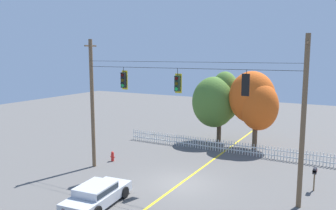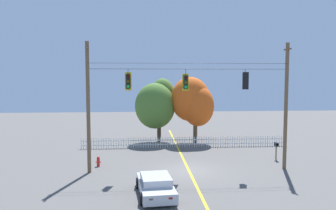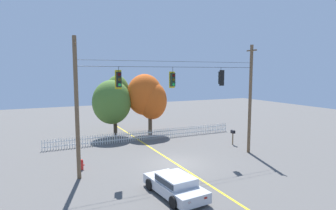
{
  "view_description": "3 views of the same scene",
  "coord_description": "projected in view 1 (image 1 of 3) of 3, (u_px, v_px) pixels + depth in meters",
  "views": [
    {
      "loc": [
        8.96,
        -18.05,
        7.84
      ],
      "look_at": [
        -0.65,
        -0.43,
        4.88
      ],
      "focal_mm": 36.75,
      "sensor_mm": 36.0,
      "label": 1
    },
    {
      "loc": [
        -3.12,
        -23.11,
        6.52
      ],
      "look_at": [
        -1.49,
        -0.51,
        4.63
      ],
      "focal_mm": 36.48,
      "sensor_mm": 36.0,
      "label": 2
    },
    {
      "loc": [
        -9.19,
        -18.09,
        6.67
      ],
      "look_at": [
        -0.8,
        -0.39,
        4.41
      ],
      "focal_mm": 30.48,
      "sensor_mm": 36.0,
      "label": 3
    }
  ],
  "objects": [
    {
      "name": "ground",
      "position": [
        181.0,
        183.0,
        21.07
      ],
      "size": [
        80.0,
        80.0,
        0.0
      ],
      "primitive_type": "plane",
      "color": "#565451"
    },
    {
      "name": "lane_centerline_stripe",
      "position": [
        181.0,
        183.0,
        21.07
      ],
      "size": [
        0.16,
        36.0,
        0.01
      ],
      "primitive_type": "cube",
      "color": "gold",
      "rests_on": "ground"
    },
    {
      "name": "signal_support_span",
      "position": [
        181.0,
        111.0,
        20.41
      ],
      "size": [
        13.91,
        1.1,
        8.86
      ],
      "color": "brown",
      "rests_on": "ground"
    },
    {
      "name": "traffic_signal_northbound_primary",
      "position": [
        124.0,
        80.0,
        22.14
      ],
      "size": [
        0.43,
        0.38,
        1.45
      ],
      "color": "black"
    },
    {
      "name": "traffic_signal_southbound_primary",
      "position": [
        178.0,
        83.0,
        20.3
      ],
      "size": [
        0.43,
        0.38,
        1.48
      ],
      "color": "black"
    },
    {
      "name": "traffic_signal_northbound_secondary",
      "position": [
        246.0,
        85.0,
        18.32
      ],
      "size": [
        0.43,
        0.38,
        1.39
      ],
      "color": "black"
    },
    {
      "name": "white_picket_fence",
      "position": [
        233.0,
        147.0,
        27.42
      ],
      "size": [
        19.14,
        0.06,
        0.97
      ],
      "color": "silver",
      "rests_on": "ground"
    },
    {
      "name": "autumn_maple_near_fence",
      "position": [
        217.0,
        100.0,
        30.69
      ],
      "size": [
        4.15,
        3.53,
        6.35
      ],
      "color": "#473828",
      "rests_on": "ground"
    },
    {
      "name": "autumn_maple_mid",
      "position": [
        255.0,
        101.0,
        28.4
      ],
      "size": [
        4.21,
        3.44,
        6.48
      ],
      "color": "brown",
      "rests_on": "ground"
    },
    {
      "name": "parked_car",
      "position": [
        97.0,
        194.0,
        17.95
      ],
      "size": [
        2.22,
        4.36,
        1.15
      ],
      "color": "#B7BABF",
      "rests_on": "ground"
    },
    {
      "name": "fire_hydrant",
      "position": [
        112.0,
        156.0,
        25.44
      ],
      "size": [
        0.38,
        0.22,
        0.74
      ],
      "color": "red",
      "rests_on": "ground"
    },
    {
      "name": "roadside_mailbox",
      "position": [
        315.0,
        172.0,
        19.78
      ],
      "size": [
        0.25,
        0.44,
        1.37
      ],
      "color": "brown",
      "rests_on": "ground"
    }
  ]
}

